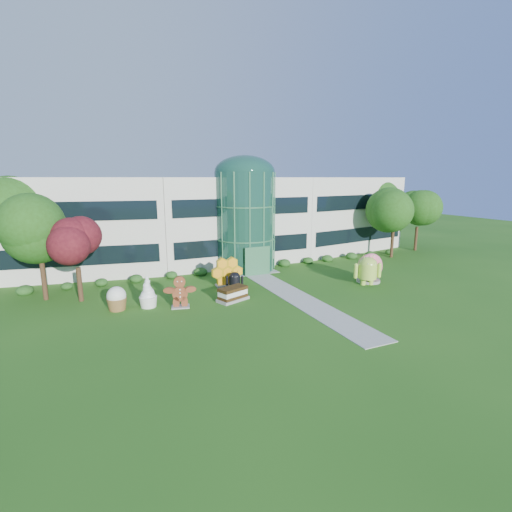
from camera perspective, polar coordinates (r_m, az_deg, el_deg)
name	(u,v)px	position (r m, az deg, el deg)	size (l,w,h in m)	color
ground	(306,303)	(28.43, 7.77, -7.17)	(140.00, 140.00, 0.00)	#215114
building	(225,218)	(43.41, -4.77, 5.81)	(46.00, 15.00, 9.30)	beige
atrium	(245,222)	(37.82, -1.71, 5.32)	(6.00, 6.00, 9.80)	#194738
walkway	(293,295)	(30.04, 5.74, -6.02)	(2.40, 20.00, 0.04)	#9E9E93
tree_red	(78,263)	(30.85, -25.75, -0.96)	(4.00, 4.00, 6.00)	#3F0C14
trees_backdrop	(241,227)	(38.82, -2.27, 4.45)	(52.00, 8.00, 8.40)	#214711
android_green	(368,269)	(33.91, 16.81, -1.86)	(2.59, 1.73, 2.94)	#A9D644
android_black	(235,279)	(31.38, -3.31, -3.58)	(1.54, 1.03, 1.75)	black
donut	(369,267)	(34.90, 17.00, -1.70)	(2.58, 1.24, 2.69)	#F65D7F
gingerbread	(180,292)	(27.46, -11.62, -5.40)	(2.57, 0.99, 2.37)	brown
ice_cream_sandwich	(233,294)	(28.59, -3.58, -5.83)	(2.43, 1.21, 1.08)	black
honeycomb	(227,273)	(32.30, -4.47, -2.63)	(2.93, 1.05, 2.30)	#FDA219
froyo	(148,291)	(28.12, -16.33, -5.25)	(1.38, 1.38, 2.36)	white
cupcake	(117,298)	(28.29, -20.66, -6.10)	(1.44, 1.44, 1.73)	white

